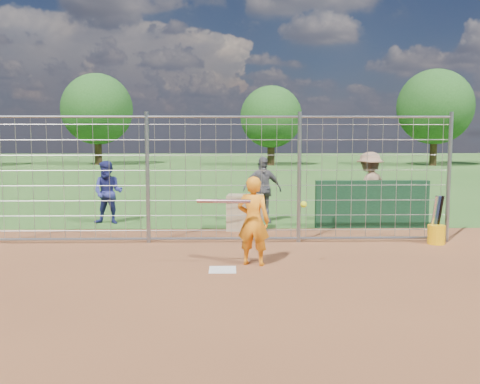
{
  "coord_description": "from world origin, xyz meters",
  "views": [
    {
      "loc": [
        0.1,
        -8.53,
        2.17
      ],
      "look_at": [
        0.3,
        0.8,
        1.15
      ],
      "focal_mm": 40.0,
      "sensor_mm": 36.0,
      "label": 1
    }
  ],
  "objects_px": {
    "batter": "(253,221)",
    "bystander_a": "(108,192)",
    "bystander_c": "(369,188)",
    "bucket_with_bats": "(436,232)",
    "equipment_bin": "(245,213)",
    "bystander_b": "(262,190)"
  },
  "relations": [
    {
      "from": "bystander_c",
      "to": "equipment_bin",
      "type": "xyz_separation_m",
      "value": [
        -3.03,
        -0.84,
        -0.47
      ]
    },
    {
      "from": "equipment_bin",
      "to": "bucket_with_bats",
      "type": "relative_size",
      "value": 0.82
    },
    {
      "from": "bystander_c",
      "to": "bucket_with_bats",
      "type": "bearing_deg",
      "value": 71.55
    },
    {
      "from": "bystander_a",
      "to": "bystander_c",
      "type": "xyz_separation_m",
      "value": [
        6.3,
        -0.1,
        0.11
      ]
    },
    {
      "from": "batter",
      "to": "bystander_c",
      "type": "bearing_deg",
      "value": -110.14
    },
    {
      "from": "bystander_b",
      "to": "bucket_with_bats",
      "type": "height_order",
      "value": "bystander_b"
    },
    {
      "from": "batter",
      "to": "bystander_a",
      "type": "bearing_deg",
      "value": -35.21
    },
    {
      "from": "bystander_a",
      "to": "bystander_c",
      "type": "bearing_deg",
      "value": 6.13
    },
    {
      "from": "bystander_a",
      "to": "batter",
      "type": "bearing_deg",
      "value": -44.45
    },
    {
      "from": "bystander_a",
      "to": "bucket_with_bats",
      "type": "distance_m",
      "value": 7.47
    },
    {
      "from": "bystander_c",
      "to": "bucket_with_bats",
      "type": "height_order",
      "value": "bystander_c"
    },
    {
      "from": "bucket_with_bats",
      "to": "bystander_c",
      "type": "bearing_deg",
      "value": 105.88
    },
    {
      "from": "bystander_c",
      "to": "bucket_with_bats",
      "type": "xyz_separation_m",
      "value": [
        0.7,
        -2.45,
        -0.62
      ]
    },
    {
      "from": "bystander_b",
      "to": "bystander_c",
      "type": "relative_size",
      "value": 0.94
    },
    {
      "from": "batter",
      "to": "bystander_a",
      "type": "distance_m",
      "value": 5.32
    },
    {
      "from": "bystander_a",
      "to": "bucket_with_bats",
      "type": "height_order",
      "value": "bystander_a"
    },
    {
      "from": "bystander_c",
      "to": "equipment_bin",
      "type": "bearing_deg",
      "value": -18.9
    },
    {
      "from": "equipment_bin",
      "to": "bucket_with_bats",
      "type": "xyz_separation_m",
      "value": [
        3.72,
        -1.62,
        -0.15
      ]
    },
    {
      "from": "equipment_bin",
      "to": "bucket_with_bats",
      "type": "distance_m",
      "value": 4.06
    },
    {
      "from": "bucket_with_bats",
      "to": "batter",
      "type": "bearing_deg",
      "value": -156.46
    },
    {
      "from": "batter",
      "to": "bucket_with_bats",
      "type": "relative_size",
      "value": 1.53
    },
    {
      "from": "batter",
      "to": "equipment_bin",
      "type": "distance_m",
      "value": 3.24
    }
  ]
}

